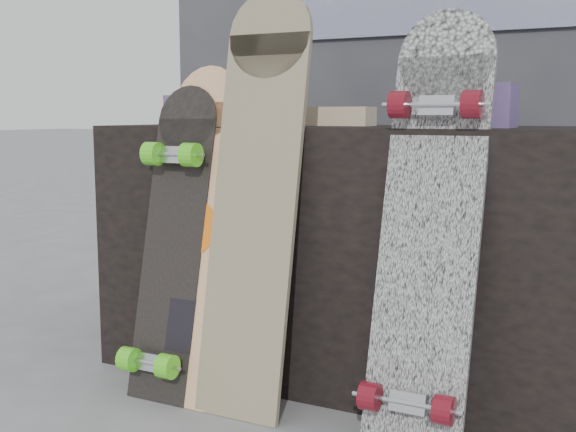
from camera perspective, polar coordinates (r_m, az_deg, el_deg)
The scene contains 9 objects.
vendor_table at distance 2.31m, azimuth 5.37°, elevation -2.89°, with size 1.60×0.60×0.80m, color black.
booth at distance 3.08m, azimuth 11.57°, elevation 12.82°, with size 2.40×0.22×2.20m.
merch_box_purple at distance 2.49m, azimuth -7.32°, elevation 8.29°, with size 0.18×0.12×0.10m, color #453267.
merch_box_small at distance 2.07m, azimuth 15.55°, elevation 8.40°, with size 0.14×0.14×0.12m, color #453267.
merch_box_flat at distance 2.33m, azimuth 4.04°, elevation 7.86°, with size 0.22×0.10×0.06m, color #D1B78C.
longboard_geisha at distance 2.15m, azimuth -7.45°, elevation -0.53°, with size 0.22×0.25×0.98m.
longboard_celtic at distance 2.03m, azimuth -2.52°, elevation 2.28°, with size 0.26×0.25×1.19m.
longboard_cascadia at distance 1.84m, azimuth 11.15°, elevation -0.31°, with size 0.25×0.35×1.11m.
skateboard_dark at distance 2.17m, azimuth -9.17°, elevation -1.70°, with size 0.21×0.29×0.93m.
Camera 1 is at (0.84, -1.61, 0.84)m, focal length 45.00 mm.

